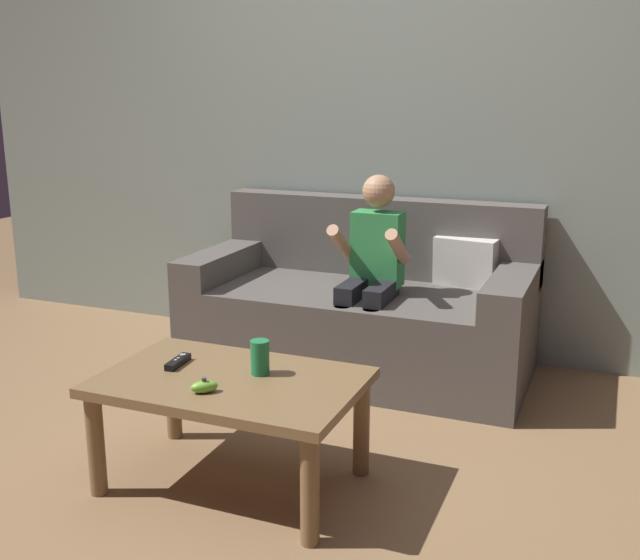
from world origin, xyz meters
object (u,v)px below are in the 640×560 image
Objects in this scene: couch at (363,311)px; soda_can at (260,357)px; game_remote_black_near_edge at (178,362)px; person_seated_on_couch at (371,268)px; nunchuk_lime at (204,387)px; coffee_table at (231,394)px.

couch is 1.22m from soda_can.
couch reaches higher than game_remote_black_near_edge.
person_seated_on_couch is 10.08× the size of nunchuk_lime.
person_seated_on_couch reaches higher than coffee_table.
game_remote_black_near_edge is 1.46× the size of nunchuk_lime.
person_seated_on_couch is at bearing 70.32° from game_remote_black_near_edge.
person_seated_on_couch is at bearing 86.35° from soda_can.
person_seated_on_couch is 1.10× the size of coffee_table.
couch is at bearing 77.38° from game_remote_black_near_edge.
couch is at bearing 91.71° from soda_can.
person_seated_on_couch is at bearing 82.69° from nunchuk_lime.
game_remote_black_near_edge is (-0.38, -1.06, -0.15)m from person_seated_on_couch.
coffee_table is (-0.14, -1.09, -0.23)m from person_seated_on_couch.
coffee_table is at bearing -138.27° from soda_can.
coffee_table is at bearing 84.31° from nunchuk_lime.
coffee_table is 7.34× the size of soda_can.
nunchuk_lime is (-0.06, -1.42, 0.13)m from couch.
couch reaches higher than nunchuk_lime.
person_seated_on_couch is 1.13m from coffee_table.
couch is 16.90× the size of nunchuk_lime.
nunchuk_lime is (0.22, -0.19, 0.01)m from game_remote_black_near_edge.
soda_can is at bearing -88.29° from couch.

